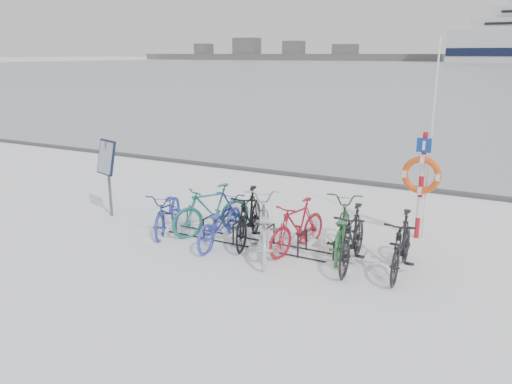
% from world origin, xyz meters
% --- Properties ---
extents(ground, '(900.00, 900.00, 0.00)m').
position_xyz_m(ground, '(0.00, 0.00, 0.00)').
color(ground, white).
rests_on(ground, ground).
extents(ice_sheet, '(400.00, 298.00, 0.02)m').
position_xyz_m(ice_sheet, '(0.00, 155.00, 0.01)').
color(ice_sheet, '#A7B5BD').
rests_on(ice_sheet, ground).
extents(quay_edge, '(400.00, 0.25, 0.10)m').
position_xyz_m(quay_edge, '(0.00, 5.90, 0.05)').
color(quay_edge, '#3F3F42').
rests_on(quay_edge, ground).
extents(bike_rack, '(4.00, 0.48, 0.46)m').
position_xyz_m(bike_rack, '(0.00, 0.00, 0.18)').
color(bike_rack, black).
rests_on(bike_rack, ground).
extents(info_board, '(0.66, 0.40, 1.87)m').
position_xyz_m(info_board, '(-3.96, 0.07, 1.34)').
color(info_board, '#595B5E').
rests_on(info_board, ground).
extents(lifebuoy_station, '(0.80, 0.23, 4.15)m').
position_xyz_m(lifebuoy_station, '(2.93, 1.90, 1.39)').
color(lifebuoy_station, red).
rests_on(lifebuoy_station, ground).
extents(shoreline, '(180.00, 12.00, 9.50)m').
position_xyz_m(shoreline, '(-122.02, 260.00, 2.79)').
color(shoreline, '#474747').
rests_on(shoreline, ground).
extents(bike_0, '(1.27, 1.97, 0.98)m').
position_xyz_m(bike_0, '(-2.08, -0.10, 0.49)').
color(bike_0, '#293999').
rests_on(bike_0, ground).
extents(bike_1, '(1.43, 1.88, 1.13)m').
position_xyz_m(bike_1, '(-1.12, 0.18, 0.56)').
color(bike_1, '#236F6A').
rests_on(bike_1, ground).
extents(bike_2, '(0.77, 1.93, 0.99)m').
position_xyz_m(bike_2, '(-0.66, -0.24, 0.50)').
color(bike_2, '#3843BA').
rests_on(bike_2, ground).
extents(bike_3, '(0.97, 2.00, 1.16)m').
position_xyz_m(bike_3, '(-0.17, 0.11, 0.58)').
color(bike_3, black).
rests_on(bike_3, ground).
extents(bike_4, '(1.70, 2.33, 1.17)m').
position_xyz_m(bike_4, '(0.37, -0.31, 0.58)').
color(bike_4, silver).
rests_on(bike_4, ground).
extents(bike_5, '(0.92, 1.85, 1.07)m').
position_xyz_m(bike_5, '(0.92, 0.13, 0.53)').
color(bike_5, '#A91828').
rests_on(bike_5, ground).
extents(bike_6, '(1.17, 2.20, 1.10)m').
position_xyz_m(bike_6, '(1.73, 0.41, 0.55)').
color(bike_6, '#326F3D').
rests_on(bike_6, ground).
extents(bike_7, '(0.67, 1.94, 1.15)m').
position_xyz_m(bike_7, '(2.11, -0.08, 0.57)').
color(bike_7, black).
rests_on(bike_7, ground).
extents(bike_8, '(0.59, 1.90, 1.13)m').
position_xyz_m(bike_8, '(2.98, 0.00, 0.56)').
color(bike_8, black).
rests_on(bike_8, ground).
extents(snow_drifts, '(5.65, 1.94, 0.24)m').
position_xyz_m(snow_drifts, '(0.30, -0.09, 0.00)').
color(snow_drifts, white).
rests_on(snow_drifts, ground).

